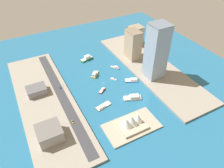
{
  "coord_description": "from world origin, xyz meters",
  "views": [
    {
      "loc": [
        105.36,
        228.15,
        201.07
      ],
      "look_at": [
        -9.31,
        11.07,
        2.05
      ],
      "focal_mm": 33.77,
      "sensor_mm": 36.0,
      "label": 1
    }
  ],
  "objects_px": {
    "ferry_green_doubledeck": "(87,58)",
    "apartment_midrise_tan": "(133,45)",
    "ferry_yellow_fast": "(95,74)",
    "traffic_light_waterfront": "(63,86)",
    "warehouse_low_gray": "(37,90)",
    "catamaran_blue": "(132,80)",
    "hatchback_blue": "(60,88)",
    "ferry_white_commuter": "(133,97)",
    "carpark_squat_concrete": "(50,133)",
    "tugboat_red": "(102,90)",
    "barge_flat_brown": "(103,106)",
    "opera_landmark": "(132,122)",
    "taxi_yellow_cab": "(73,122)",
    "tower_tall_glass": "(156,52)",
    "yacht_sleek_gray": "(115,67)",
    "office_block_beige": "(136,35)",
    "sailboat_small_white": "(113,79)"
  },
  "relations": [
    {
      "from": "tower_tall_glass",
      "to": "carpark_squat_concrete",
      "type": "xyz_separation_m",
      "value": [
        174.2,
        42.86,
        -34.34
      ]
    },
    {
      "from": "tugboat_red",
      "to": "barge_flat_brown",
      "type": "bearing_deg",
      "value": 66.0
    },
    {
      "from": "carpark_squat_concrete",
      "to": "opera_landmark",
      "type": "height_order",
      "value": "opera_landmark"
    },
    {
      "from": "ferry_green_doubledeck",
      "to": "apartment_midrise_tan",
      "type": "height_order",
      "value": "apartment_midrise_tan"
    },
    {
      "from": "ferry_green_doubledeck",
      "to": "tower_tall_glass",
      "type": "bearing_deg",
      "value": 127.6
    },
    {
      "from": "barge_flat_brown",
      "to": "sailboat_small_white",
      "type": "distance_m",
      "value": 61.01
    },
    {
      "from": "barge_flat_brown",
      "to": "ferry_yellow_fast",
      "type": "bearing_deg",
      "value": -105.62
    },
    {
      "from": "taxi_yellow_cab",
      "to": "hatchback_blue",
      "type": "relative_size",
      "value": 0.97
    },
    {
      "from": "ferry_white_commuter",
      "to": "yacht_sleek_gray",
      "type": "distance_m",
      "value": 78.72
    },
    {
      "from": "catamaran_blue",
      "to": "taxi_yellow_cab",
      "type": "relative_size",
      "value": 4.43
    },
    {
      "from": "yacht_sleek_gray",
      "to": "catamaran_blue",
      "type": "bearing_deg",
      "value": 98.63
    },
    {
      "from": "taxi_yellow_cab",
      "to": "apartment_midrise_tan",
      "type": "bearing_deg",
      "value": -147.11
    },
    {
      "from": "taxi_yellow_cab",
      "to": "opera_landmark",
      "type": "relative_size",
      "value": 0.15
    },
    {
      "from": "apartment_midrise_tan",
      "to": "ferry_yellow_fast",
      "type": "bearing_deg",
      "value": 10.61
    },
    {
      "from": "ferry_green_doubledeck",
      "to": "traffic_light_waterfront",
      "type": "height_order",
      "value": "traffic_light_waterfront"
    },
    {
      "from": "apartment_midrise_tan",
      "to": "carpark_squat_concrete",
      "type": "relative_size",
      "value": 1.83
    },
    {
      "from": "warehouse_low_gray",
      "to": "ferry_yellow_fast",
      "type": "bearing_deg",
      "value": -177.99
    },
    {
      "from": "sailboat_small_white",
      "to": "carpark_squat_concrete",
      "type": "height_order",
      "value": "carpark_squat_concrete"
    },
    {
      "from": "ferry_yellow_fast",
      "to": "traffic_light_waterfront",
      "type": "bearing_deg",
      "value": 10.46
    },
    {
      "from": "hatchback_blue",
      "to": "ferry_white_commuter",
      "type": "bearing_deg",
      "value": 141.76
    },
    {
      "from": "catamaran_blue",
      "to": "hatchback_blue",
      "type": "height_order",
      "value": "hatchback_blue"
    },
    {
      "from": "warehouse_low_gray",
      "to": "tower_tall_glass",
      "type": "distance_m",
      "value": 179.7
    },
    {
      "from": "ferry_white_commuter",
      "to": "tugboat_red",
      "type": "height_order",
      "value": "ferry_white_commuter"
    },
    {
      "from": "traffic_light_waterfront",
      "to": "carpark_squat_concrete",
      "type": "bearing_deg",
      "value": 62.9
    },
    {
      "from": "ferry_white_commuter",
      "to": "catamaran_blue",
      "type": "height_order",
      "value": "ferry_white_commuter"
    },
    {
      "from": "ferry_yellow_fast",
      "to": "office_block_beige",
      "type": "xyz_separation_m",
      "value": [
        -111.85,
        -55.82,
        17.85
      ]
    },
    {
      "from": "ferry_yellow_fast",
      "to": "ferry_white_commuter",
      "type": "relative_size",
      "value": 0.68
    },
    {
      "from": "taxi_yellow_cab",
      "to": "hatchback_blue",
      "type": "height_order",
      "value": "hatchback_blue"
    },
    {
      "from": "ferry_yellow_fast",
      "to": "tugboat_red",
      "type": "distance_m",
      "value": 39.98
    },
    {
      "from": "apartment_midrise_tan",
      "to": "warehouse_low_gray",
      "type": "distance_m",
      "value": 171.76
    },
    {
      "from": "barge_flat_brown",
      "to": "opera_landmark",
      "type": "bearing_deg",
      "value": 107.96
    },
    {
      "from": "barge_flat_brown",
      "to": "sailboat_small_white",
      "type": "height_order",
      "value": "sailboat_small_white"
    },
    {
      "from": "ferry_green_doubledeck",
      "to": "warehouse_low_gray",
      "type": "distance_m",
      "value": 110.86
    },
    {
      "from": "hatchback_blue",
      "to": "opera_landmark",
      "type": "bearing_deg",
      "value": 117.18
    },
    {
      "from": "catamaran_blue",
      "to": "warehouse_low_gray",
      "type": "xyz_separation_m",
      "value": [
        135.85,
        -36.0,
        6.5
      ]
    },
    {
      "from": "ferry_white_commuter",
      "to": "traffic_light_waterfront",
      "type": "distance_m",
      "value": 101.79
    },
    {
      "from": "ferry_green_doubledeck",
      "to": "tugboat_red",
      "type": "relative_size",
      "value": 1.83
    },
    {
      "from": "ferry_green_doubledeck",
      "to": "catamaran_blue",
      "type": "height_order",
      "value": "ferry_green_doubledeck"
    },
    {
      "from": "hatchback_blue",
      "to": "apartment_midrise_tan",
      "type": "bearing_deg",
      "value": -170.51
    },
    {
      "from": "ferry_yellow_fast",
      "to": "apartment_midrise_tan",
      "type": "distance_m",
      "value": 84.21
    },
    {
      "from": "barge_flat_brown",
      "to": "ferry_white_commuter",
      "type": "height_order",
      "value": "ferry_white_commuter"
    },
    {
      "from": "tugboat_red",
      "to": "traffic_light_waterfront",
      "type": "xyz_separation_m",
      "value": [
        48.05,
        -29.47,
        6.02
      ]
    },
    {
      "from": "ferry_white_commuter",
      "to": "carpark_squat_concrete",
      "type": "bearing_deg",
      "value": 6.83
    },
    {
      "from": "warehouse_low_gray",
      "to": "hatchback_blue",
      "type": "height_order",
      "value": "warehouse_low_gray"
    },
    {
      "from": "ferry_white_commuter",
      "to": "carpark_squat_concrete",
      "type": "height_order",
      "value": "carpark_squat_concrete"
    },
    {
      "from": "tugboat_red",
      "to": "apartment_midrise_tan",
      "type": "distance_m",
      "value": 104.38
    },
    {
      "from": "ferry_white_commuter",
      "to": "tugboat_red",
      "type": "distance_m",
      "value": 46.41
    },
    {
      "from": "ferry_green_doubledeck",
      "to": "barge_flat_brown",
      "type": "bearing_deg",
      "value": 77.63
    },
    {
      "from": "tugboat_red",
      "to": "warehouse_low_gray",
      "type": "xyz_separation_m",
      "value": [
        84.55,
        -36.29,
        6.66
      ]
    },
    {
      "from": "catamaran_blue",
      "to": "carpark_squat_concrete",
      "type": "bearing_deg",
      "value": 19.45
    }
  ]
}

